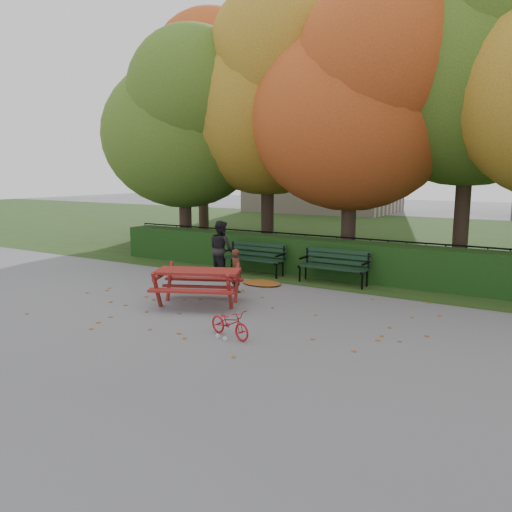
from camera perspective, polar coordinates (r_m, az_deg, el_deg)
The scene contains 18 objects.
ground at distance 10.46m, azimuth -4.65°, elevation -6.27°, with size 90.00×90.00×0.00m, color slate.
grass_strip at distance 23.09m, azimuth 16.18°, elevation 2.10°, with size 90.00×90.00×0.00m, color #1E3615.
building_left at distance 37.54m, azimuth 7.94°, elevation 16.57°, with size 10.00×7.00×15.00m, color #B6A48F.
hedge at distance 14.15m, azimuth 6.07°, elevation -0.05°, with size 13.00×0.90×1.00m, color black.
iron_fence at distance 14.86m, azimuth 7.39°, elevation 0.53°, with size 14.00×0.04×1.02m.
tree_a at distance 17.73m, azimuth -7.98°, elevation 14.88°, with size 5.88×5.60×7.48m.
tree_b at distance 17.26m, azimuth 2.00°, elevation 18.06°, with size 6.72×6.40×8.79m.
tree_c at distance 15.11m, azimuth 11.84°, elevation 16.88°, with size 6.30×6.00×8.00m.
tree_d at distance 15.81m, azimuth 24.81°, elevation 20.15°, with size 7.14×6.80×9.58m.
tree_f at distance 21.92m, azimuth -5.86°, elevation 16.96°, with size 6.93×6.60×9.19m.
bench_left at distance 14.06m, azimuth -0.13°, elevation 0.02°, with size 1.80×0.57×0.88m.
bench_right at distance 12.99m, azimuth 8.95°, elevation -0.88°, with size 1.80×0.57×0.88m.
picnic_table at distance 10.86m, azimuth -6.65°, elevation -2.47°, with size 2.22×2.04×0.87m.
leaf_pile at distance 12.84m, azimuth 0.65°, elevation -3.09°, with size 1.05×0.73×0.07m, color brown.
leaf_scatter at distance 10.69m, azimuth -3.70°, elevation -5.87°, with size 9.00×5.70×0.01m, color brown, non-canonical shape.
child at distance 11.94m, azimuth -2.26°, elevation -1.68°, with size 0.38×0.25×1.05m, color #452416.
adult at distance 13.68m, azimuth -4.01°, elevation 0.83°, with size 0.76×0.59×1.56m, color black.
bicycle at distance 8.77m, azimuth -3.01°, elevation -7.67°, with size 0.33×0.95×0.50m, color #A50F16.
Camera 1 is at (5.93, -8.13, 2.84)m, focal length 35.00 mm.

